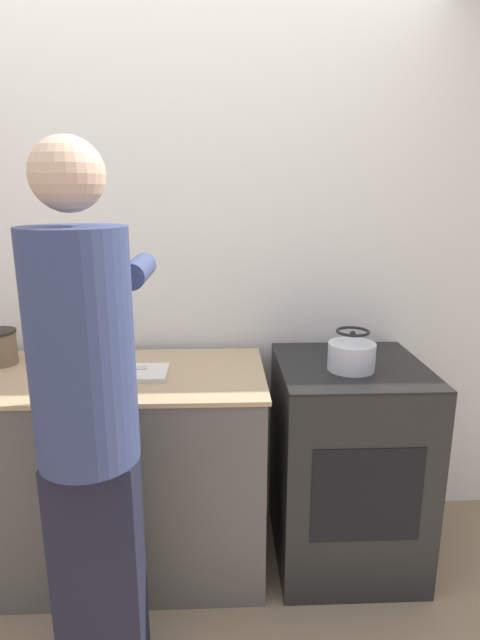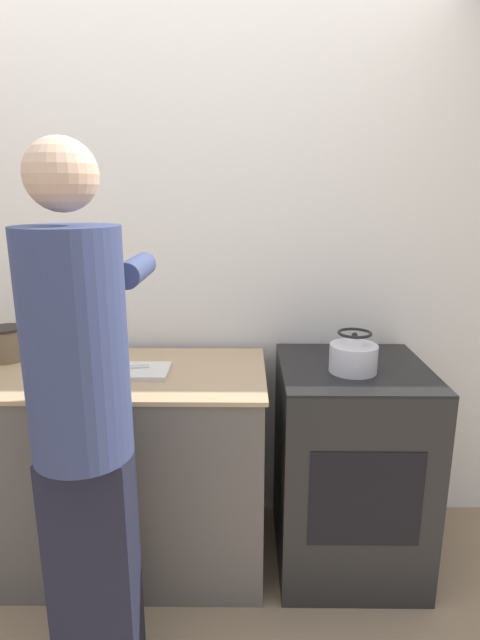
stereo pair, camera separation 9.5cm
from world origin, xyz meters
The scene contains 9 objects.
ground_plane centered at (0.00, 0.00, 0.00)m, with size 12.00×12.00×0.00m, color #997F60.
wall_back centered at (0.00, 0.71, 1.30)m, with size 8.00×0.05×2.60m.
counter centered at (-0.35, 0.31, 0.46)m, with size 1.58×0.65×0.91m.
oven centered at (0.82, 0.32, 0.47)m, with size 0.62×0.64×0.93m.
person centered at (-0.15, -0.26, 0.99)m, with size 0.35×0.59×1.80m.
cutting_board centered at (-0.15, 0.29, 0.92)m, with size 0.37×0.20×0.02m.
knife centered at (-0.16, 0.30, 0.93)m, with size 0.21×0.07×0.01m.
kettle centered at (0.80, 0.26, 1.01)m, with size 0.20×0.20×0.17m.
canister_jar centered at (-0.72, 0.45, 0.99)m, with size 0.16×0.16×0.15m.
Camera 2 is at (0.35, -1.69, 1.65)m, focal length 28.00 mm.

